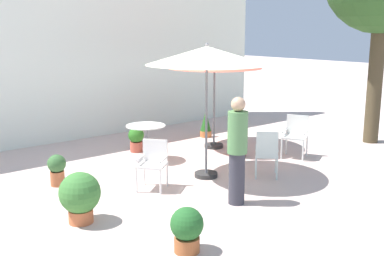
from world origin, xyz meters
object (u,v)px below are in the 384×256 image
(patio_umbrella_1, at_px, (215,60))
(patio_chair_2, at_px, (296,133))
(potted_plant_3, at_px, (80,195))
(potted_plant_0, at_px, (206,124))
(potted_plant_4, at_px, (57,168))
(potted_plant_5, at_px, (136,138))
(cafe_table_0, at_px, (146,136))
(patio_chair_1, at_px, (153,161))
(standing_person, at_px, (237,149))
(potted_plant_2, at_px, (238,136))
(potted_plant_1, at_px, (187,228))
(patio_umbrella_0, at_px, (207,57))
(patio_chair_0, at_px, (267,151))

(patio_umbrella_1, bearing_deg, patio_chair_2, -64.40)
(potted_plant_3, bearing_deg, potted_plant_0, 31.00)
(potted_plant_4, bearing_deg, potted_plant_5, 24.82)
(cafe_table_0, bearing_deg, patio_chair_2, -33.55)
(patio_chair_1, distance_m, standing_person, 1.64)
(potted_plant_4, relative_size, standing_person, 0.33)
(potted_plant_2, bearing_deg, potted_plant_1, -142.74)
(patio_chair_2, xyz_separation_m, potted_plant_1, (-4.67, -2.01, -0.22))
(patio_umbrella_0, bearing_deg, patio_chair_0, -41.25)
(patio_umbrella_1, relative_size, standing_person, 1.35)
(patio_umbrella_0, xyz_separation_m, potted_plant_1, (-2.21, -2.17, -1.96))
(patio_chair_2, bearing_deg, cafe_table_0, 146.45)
(potted_plant_3, height_order, potted_plant_5, potted_plant_3)
(potted_plant_0, height_order, potted_plant_2, potted_plant_2)
(patio_chair_2, relative_size, potted_plant_0, 1.32)
(patio_chair_1, bearing_deg, patio_chair_2, -4.36)
(potted_plant_1, bearing_deg, potted_plant_3, 110.03)
(patio_chair_0, bearing_deg, patio_umbrella_0, 138.75)
(potted_plant_5, distance_m, standing_person, 3.87)
(potted_plant_3, bearing_deg, patio_umbrella_0, 9.50)
(patio_chair_0, height_order, potted_plant_0, patio_chair_0)
(patio_umbrella_1, bearing_deg, potted_plant_3, -155.19)
(potted_plant_1, xyz_separation_m, standing_person, (1.67, 0.81, 0.59))
(cafe_table_0, bearing_deg, potted_plant_1, -117.02)
(potted_plant_4, bearing_deg, patio_chair_1, -43.59)
(patio_chair_1, bearing_deg, potted_plant_5, 64.05)
(potted_plant_0, xyz_separation_m, potted_plant_1, (-4.42, -4.73, -0.02))
(potted_plant_0, bearing_deg, standing_person, -125.04)
(patio_chair_2, bearing_deg, patio_umbrella_0, 176.21)
(patio_umbrella_1, relative_size, potted_plant_5, 4.11)
(potted_plant_2, bearing_deg, standing_person, -135.39)
(patio_chair_0, bearing_deg, potted_plant_4, 147.63)
(potted_plant_1, bearing_deg, cafe_table_0, 62.98)
(patio_chair_2, height_order, potted_plant_1, patio_chair_2)
(patio_chair_1, relative_size, potted_plant_0, 1.23)
(potted_plant_2, bearing_deg, patio_umbrella_0, -156.48)
(patio_chair_0, height_order, potted_plant_1, patio_chair_0)
(standing_person, bearing_deg, patio_umbrella_1, 53.79)
(patio_chair_0, bearing_deg, potted_plant_5, 105.39)
(potted_plant_1, bearing_deg, patio_umbrella_1, 44.45)
(potted_plant_4, distance_m, potted_plant_5, 2.63)
(potted_plant_4, bearing_deg, potted_plant_0, 15.04)
(potted_plant_5, bearing_deg, standing_person, -97.89)
(patio_chair_0, relative_size, potted_plant_3, 1.20)
(cafe_table_0, height_order, patio_chair_0, patio_chair_0)
(potted_plant_1, bearing_deg, patio_chair_1, 64.89)
(cafe_table_0, distance_m, potted_plant_5, 0.85)
(patio_chair_1, height_order, potted_plant_0, patio_chair_1)
(patio_umbrella_1, bearing_deg, potted_plant_2, -96.58)
(patio_chair_1, bearing_deg, potted_plant_3, -160.93)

